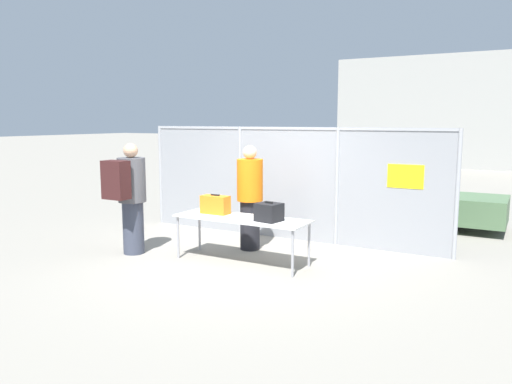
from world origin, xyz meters
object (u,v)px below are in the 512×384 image
(inspection_table, at_px, (242,221))
(utility_trailer, at_px, (426,207))
(traveler_hooded, at_px, (129,194))
(suitcase_orange, at_px, (215,205))
(security_worker_near, at_px, (250,196))
(suitcase_black, at_px, (269,212))

(inspection_table, xyz_separation_m, utility_trailer, (2.02, 4.25, -0.26))
(traveler_hooded, bearing_deg, suitcase_orange, 7.94)
(suitcase_orange, xyz_separation_m, security_worker_near, (0.25, 0.69, 0.06))
(suitcase_black, relative_size, traveler_hooded, 0.21)
(suitcase_black, height_order, security_worker_near, security_worker_near)
(inspection_table, relative_size, traveler_hooded, 1.17)
(suitcase_orange, relative_size, utility_trailer, 0.12)
(traveler_hooded, bearing_deg, security_worker_near, 23.40)
(traveler_hooded, height_order, utility_trailer, traveler_hooded)
(traveler_hooded, xyz_separation_m, security_worker_near, (1.59, 1.26, -0.09))
(suitcase_black, relative_size, security_worker_near, 0.22)
(utility_trailer, bearing_deg, security_worker_near, -123.61)
(traveler_hooded, bearing_deg, inspection_table, -0.36)
(security_worker_near, bearing_deg, traveler_hooded, 25.04)
(security_worker_near, relative_size, utility_trailer, 0.46)
(suitcase_orange, bearing_deg, suitcase_black, -6.05)
(security_worker_near, xyz_separation_m, utility_trailer, (2.31, 3.48, -0.52))
(suitcase_orange, relative_size, traveler_hooded, 0.25)
(suitcase_orange, height_order, utility_trailer, suitcase_orange)
(security_worker_near, bearing_deg, utility_trailer, -136.84)
(suitcase_black, distance_m, utility_trailer, 4.56)
(suitcase_orange, bearing_deg, traveler_hooded, -157.19)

